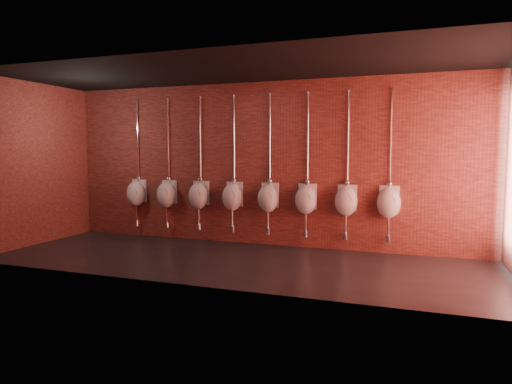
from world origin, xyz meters
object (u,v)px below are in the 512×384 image
at_px(urinal_2, 199,195).
at_px(urinal_4, 268,198).
at_px(urinal_0, 136,193).
at_px(urinal_1, 167,194).
at_px(urinal_7, 389,202).
at_px(urinal_3, 232,196).
at_px(urinal_6, 346,201).
at_px(urinal_5, 306,199).

relative_size(urinal_2, urinal_4, 1.00).
xyz_separation_m(urinal_0, urinal_1, (0.75, 0.00, 0.00)).
distance_m(urinal_1, urinal_7, 4.51).
bearing_deg(urinal_0, urinal_7, 0.00).
xyz_separation_m(urinal_0, urinal_2, (1.50, 0.00, 0.00)).
distance_m(urinal_0, urinal_7, 5.26).
distance_m(urinal_1, urinal_3, 1.50).
height_order(urinal_4, urinal_6, same).
distance_m(urinal_0, urinal_4, 3.01).
bearing_deg(urinal_3, urinal_5, 0.00).
bearing_deg(urinal_4, urinal_5, 0.00).
distance_m(urinal_4, urinal_6, 1.50).
bearing_deg(urinal_2, urinal_3, 0.00).
height_order(urinal_4, urinal_7, same).
bearing_deg(urinal_7, urinal_6, 180.00).
distance_m(urinal_0, urinal_5, 3.76).
bearing_deg(urinal_5, urinal_6, 0.00).
relative_size(urinal_0, urinal_7, 1.00).
height_order(urinal_0, urinal_1, same).
relative_size(urinal_5, urinal_7, 1.00).
height_order(urinal_2, urinal_7, same).
height_order(urinal_0, urinal_4, same).
relative_size(urinal_6, urinal_7, 1.00).
distance_m(urinal_1, urinal_6, 3.76).
bearing_deg(urinal_1, urinal_3, 0.00).
bearing_deg(urinal_7, urinal_3, 180.00).
xyz_separation_m(urinal_0, urinal_7, (5.26, 0.00, 0.00)).
bearing_deg(urinal_4, urinal_6, 0.00).
distance_m(urinal_3, urinal_4, 0.75).
distance_m(urinal_0, urinal_3, 2.26).
bearing_deg(urinal_4, urinal_2, 180.00).
height_order(urinal_1, urinal_5, same).
height_order(urinal_4, urinal_5, same).
height_order(urinal_2, urinal_4, same).
xyz_separation_m(urinal_1, urinal_6, (3.76, 0.00, 0.00)).
bearing_deg(urinal_2, urinal_6, 0.00).
distance_m(urinal_3, urinal_5, 1.50).
bearing_deg(urinal_3, urinal_4, 0.00).
bearing_deg(urinal_1, urinal_7, 0.00).
xyz_separation_m(urinal_1, urinal_4, (2.26, 0.00, 0.00)).
distance_m(urinal_2, urinal_4, 1.50).
bearing_deg(urinal_6, urinal_4, 180.00).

